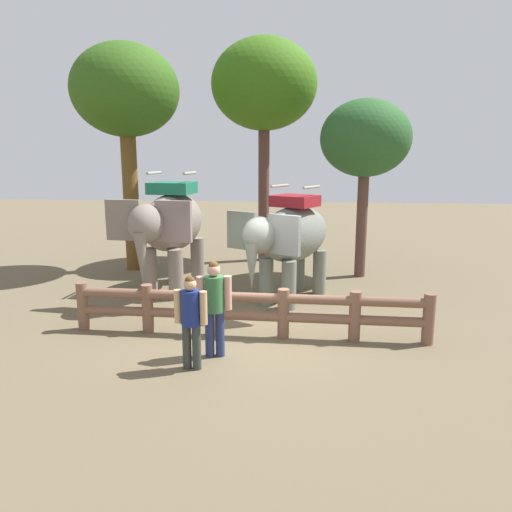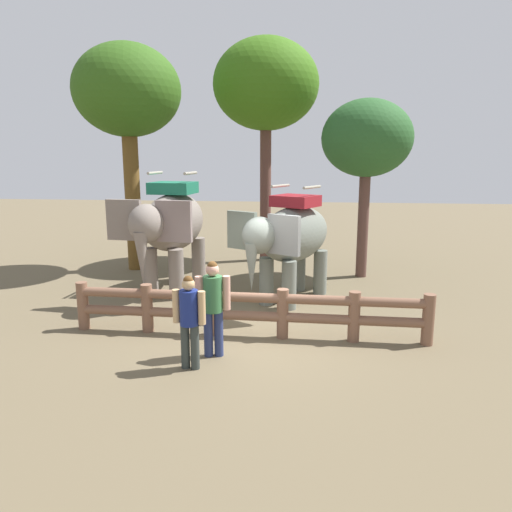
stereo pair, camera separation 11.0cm
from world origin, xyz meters
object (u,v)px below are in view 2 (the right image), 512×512
at_px(elephant_near_left, 171,226).
at_px(tree_far_right, 367,140).
at_px(elephant_center, 290,237).
at_px(log_fence, 248,309).
at_px(tree_back_center, 127,94).
at_px(tourist_woman_in_black, 213,302).
at_px(tourist_man_in_blue, 189,316).
at_px(tree_far_left, 266,86).

relative_size(elephant_near_left, tree_far_right, 0.72).
distance_m(elephant_center, tree_far_right, 4.35).
relative_size(log_fence, elephant_center, 2.15).
relative_size(log_fence, tree_far_right, 1.40).
height_order(log_fence, tree_far_right, tree_far_right).
bearing_deg(tree_back_center, tree_far_right, -2.06).
bearing_deg(tourist_woman_in_black, tree_back_center, 120.32).
height_order(tourist_woman_in_black, tourist_man_in_blue, tourist_woman_in_black).
xyz_separation_m(tourist_woman_in_black, tourist_man_in_blue, (-0.31, -0.58, -0.08)).
bearing_deg(tree_far_right, tree_back_center, 177.94).
bearing_deg(elephant_near_left, tree_far_left, 63.71).
bearing_deg(elephant_near_left, log_fence, -51.79).
height_order(log_fence, tree_far_left, tree_far_left).
bearing_deg(tree_far_left, tree_far_right, -33.61).
height_order(tourist_woman_in_black, tree_far_right, tree_far_right).
height_order(log_fence, elephant_center, elephant_center).
height_order(tourist_man_in_blue, tree_back_center, tree_back_center).
bearing_deg(tree_back_center, elephant_near_left, -52.07).
height_order(elephant_near_left, tourist_man_in_blue, elephant_near_left).
distance_m(tourist_woman_in_black, tourist_man_in_blue, 0.67).
relative_size(elephant_near_left, tourist_woman_in_black, 2.11).
distance_m(tree_far_left, tree_back_center, 4.61).
xyz_separation_m(log_fence, elephant_center, (0.77, 2.63, 1.08)).
bearing_deg(log_fence, elephant_near_left, 128.21).
height_order(log_fence, tourist_man_in_blue, tourist_man_in_blue).
distance_m(elephant_center, tree_back_center, 7.28).
distance_m(elephant_center, tourist_man_in_blue, 4.63).
bearing_deg(elephant_near_left, tourist_man_in_blue, -70.82).
xyz_separation_m(elephant_center, tree_far_right, (2.12, 2.86, 2.50)).
distance_m(tourist_woman_in_black, tree_far_left, 10.01).
height_order(tourist_woman_in_black, tree_far_left, tree_far_left).
distance_m(elephant_near_left, tourist_man_in_blue, 5.21).
distance_m(tree_back_center, tree_far_right, 7.54).
bearing_deg(tree_far_right, tourist_man_in_blue, -117.46).
distance_m(tourist_man_in_blue, tree_back_center, 9.48).
distance_m(tree_far_left, tree_far_right, 4.28).
bearing_deg(tourist_woman_in_black, log_fence, 64.32).
distance_m(log_fence, tree_back_center, 8.86).
height_order(elephant_near_left, tree_far_left, tree_far_left).
bearing_deg(tree_back_center, elephant_center, -30.62).
relative_size(log_fence, tree_back_center, 1.05).
bearing_deg(elephant_center, tourist_man_in_blue, -110.38).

